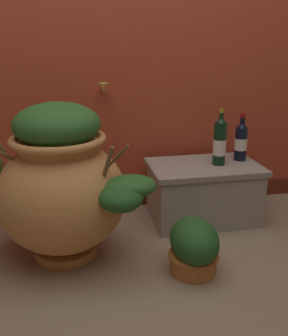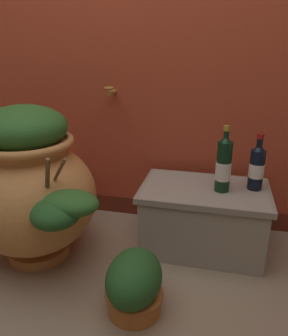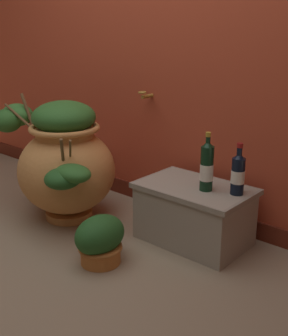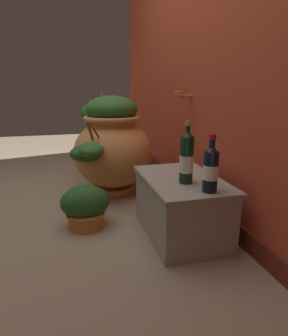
{
  "view_description": "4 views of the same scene",
  "coord_description": "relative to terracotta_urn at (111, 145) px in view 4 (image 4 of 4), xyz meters",
  "views": [
    {
      "loc": [
        -0.31,
        -1.21,
        1.05
      ],
      "look_at": [
        0.06,
        0.64,
        0.41
      ],
      "focal_mm": 41.11,
      "sensor_mm": 36.0,
      "label": 1
    },
    {
      "loc": [
        0.51,
        -0.75,
        1.04
      ],
      "look_at": [
        0.16,
        0.72,
        0.47
      ],
      "focal_mm": 35.56,
      "sensor_mm": 36.0,
      "label": 2
    },
    {
      "loc": [
        1.78,
        -1.13,
        1.22
      ],
      "look_at": [
        0.1,
        0.78,
        0.39
      ],
      "focal_mm": 46.89,
      "sensor_mm": 36.0,
      "label": 3
    },
    {
      "loc": [
        1.94,
        0.21,
        0.85
      ],
      "look_at": [
        0.11,
        0.69,
        0.32
      ],
      "focal_mm": 31.59,
      "sensor_mm": 36.0,
      "label": 4
    }
  ],
  "objects": [
    {
      "name": "back_wall",
      "position": [
        0.38,
        0.65,
        0.9
      ],
      "size": [
        4.4,
        0.33,
        2.6
      ],
      "color": "#B74228",
      "rests_on": "ground_plane"
    },
    {
      "name": "wine_bottle_middle",
      "position": [
        0.91,
        0.26,
        0.09
      ],
      "size": [
        0.07,
        0.07,
        0.33
      ],
      "color": "black",
      "rests_on": "stone_ledge"
    },
    {
      "name": "potted_shrub",
      "position": [
        0.6,
        -0.26,
        -0.26
      ],
      "size": [
        0.24,
        0.3,
        0.27
      ],
      "color": "#C17033",
      "rests_on": "ground_plane"
    },
    {
      "name": "terracotta_urn",
      "position": [
        0.0,
        0.0,
        0.0
      ],
      "size": [
        1.0,
        0.65,
        0.79
      ],
      "color": "#D68E4C",
      "rests_on": "ground_plane"
    },
    {
      "name": "wine_bottle_left",
      "position": [
        1.07,
        0.32,
        0.08
      ],
      "size": [
        0.07,
        0.07,
        0.29
      ],
      "color": "black",
      "rests_on": "stone_ledge"
    },
    {
      "name": "ground_plane",
      "position": [
        0.38,
        -0.55,
        -0.39
      ],
      "size": [
        7.0,
        7.0,
        0.0
      ],
      "primitive_type": "plane",
      "color": "gray"
    },
    {
      "name": "stone_ledge",
      "position": [
        0.83,
        0.27,
        -0.2
      ],
      "size": [
        0.65,
        0.42,
        0.35
      ],
      "color": "#9E9384",
      "rests_on": "ground_plane"
    }
  ]
}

